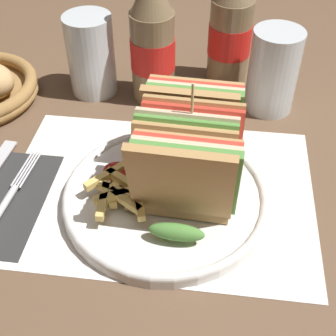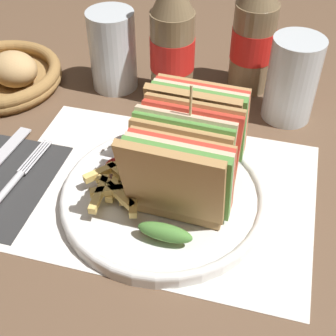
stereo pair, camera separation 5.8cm
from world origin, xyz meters
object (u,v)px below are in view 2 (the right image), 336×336
(bread_basket, at_px, (0,74))
(club_sandwich, at_px, (185,153))
(coke_bottle_far, at_px, (254,31))
(coke_bottle_near, at_px, (172,40))
(glass_near, at_px, (291,85))
(glass_far, at_px, (113,55))
(fork, at_px, (6,191))
(plate_main, at_px, (164,196))

(bread_basket, bearing_deg, club_sandwich, -25.85)
(club_sandwich, relative_size, coke_bottle_far, 0.88)
(coke_bottle_near, bearing_deg, glass_near, -2.06)
(coke_bottle_far, distance_m, bread_basket, 0.42)
(glass_far, bearing_deg, fork, -99.67)
(club_sandwich, relative_size, coke_bottle_near, 0.88)
(plate_main, height_order, glass_far, glass_far)
(club_sandwich, xyz_separation_m, glass_far, (-0.17, 0.22, -0.02))
(plate_main, relative_size, coke_bottle_far, 1.12)
(coke_bottle_near, height_order, bread_basket, coke_bottle_near)
(glass_near, bearing_deg, glass_far, 177.54)
(plate_main, relative_size, bread_basket, 1.29)
(glass_far, bearing_deg, bread_basket, -164.76)
(coke_bottle_near, height_order, glass_far, coke_bottle_near)
(club_sandwich, height_order, fork, club_sandwich)
(coke_bottle_far, bearing_deg, club_sandwich, -98.64)
(bread_basket, bearing_deg, coke_bottle_far, 14.76)
(coke_bottle_near, height_order, glass_near, coke_bottle_near)
(plate_main, relative_size, fork, 1.46)
(coke_bottle_far, xyz_separation_m, glass_far, (-0.21, -0.05, -0.04))
(glass_near, xyz_separation_m, glass_far, (-0.28, 0.01, 0.00))
(fork, bearing_deg, glass_near, 43.32)
(plate_main, xyz_separation_m, club_sandwich, (0.02, 0.01, 0.06))
(fork, bearing_deg, glass_far, 84.69)
(glass_far, bearing_deg, club_sandwich, -52.25)
(plate_main, height_order, club_sandwich, club_sandwich)
(club_sandwich, bearing_deg, glass_far, 127.75)
(fork, relative_size, glass_near, 1.37)
(fork, xyz_separation_m, glass_far, (0.05, 0.28, 0.05))
(coke_bottle_far, bearing_deg, glass_far, -165.65)
(club_sandwich, height_order, coke_bottle_near, coke_bottle_near)
(coke_bottle_far, relative_size, glass_far, 1.78)
(glass_near, bearing_deg, coke_bottle_far, 135.61)
(bread_basket, bearing_deg, glass_near, 4.64)
(coke_bottle_near, bearing_deg, coke_bottle_far, 27.74)
(club_sandwich, height_order, bread_basket, club_sandwich)
(fork, distance_m, coke_bottle_far, 0.43)
(fork, relative_size, bread_basket, 0.88)
(plate_main, xyz_separation_m, coke_bottle_near, (-0.05, 0.23, 0.09))
(club_sandwich, xyz_separation_m, glass_near, (0.11, 0.21, -0.02))
(glass_near, relative_size, bread_basket, 0.64)
(glass_near, height_order, bread_basket, glass_near)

